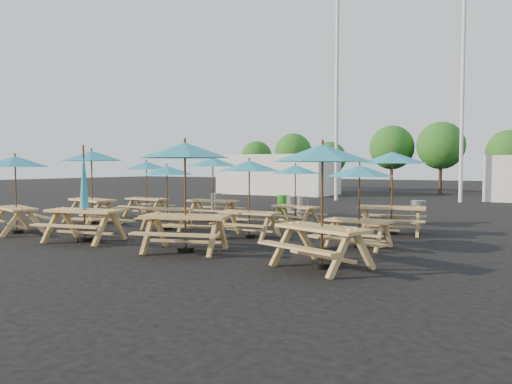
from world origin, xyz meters
The scene contains 27 objects.
ground centered at (0.00, 0.00, 0.00)m, with size 120.00×120.00×0.00m, color black.
picnic_unit_0 centered at (-4.86, -4.30, 1.98)m, with size 2.39×2.39×2.32m.
picnic_unit_1 centered at (-4.90, -1.41, 2.19)m, with size 2.49×2.49×2.56m.
picnic_unit_2 centered at (-4.89, 1.28, 1.88)m, with size 1.81×1.81×2.19m.
picnic_unit_3 centered at (-1.77, -4.40, 1.05)m, with size 2.32×2.12×2.56m.
picnic_unit_4 centered at (-1.54, -1.37, 1.74)m, with size 2.05×2.05×2.03m.
picnic_unit_5 centered at (-1.64, 1.23, 1.99)m, with size 2.04×2.04×2.33m.
picnic_unit_6 centered at (1.52, -4.27, 2.20)m, with size 2.66×2.66×2.57m.
picnic_unit_7 centered at (1.58, -1.53, 1.86)m, with size 1.86×1.86×2.18m.
picnic_unit_8 centered at (1.58, 1.37, 1.76)m, with size 2.03×2.03×2.06m.
picnic_unit_9 centered at (4.99, -4.35, 2.09)m, with size 2.55×2.55×2.45m.
picnic_unit_10 centered at (4.79, -1.60, 1.75)m, with size 1.77×1.77×2.05m.
picnic_unit_11 centered at (4.81, 1.21, 2.08)m, with size 2.34×2.34×2.44m.
waste_bin_0 centered at (-3.81, 4.52, 0.40)m, with size 0.50×0.50×0.80m, color gray.
waste_bin_1 centered at (-0.65, 4.79, 0.40)m, with size 0.50×0.50×0.80m, color #1C7F17.
waste_bin_2 centered at (-0.02, 4.38, 0.40)m, with size 0.50×0.50×0.80m, color gray.
waste_bin_3 centered at (0.36, 4.47, 0.40)m, with size 0.50×0.50×0.80m, color gray.
waste_bin_4 centered at (4.87, 4.33, 0.40)m, with size 0.50×0.50×0.80m, color gray.
mast_0 centered at (-2.00, 14.00, 6.00)m, with size 0.20×0.20×12.00m, color silver.
mast_1 centered at (4.50, 16.00, 6.00)m, with size 0.20×0.20×12.00m, color silver.
event_tent_0 centered at (-8.00, 18.00, 1.40)m, with size 8.00×4.00×2.80m, color silver.
tree_0 centered at (-14.07, 25.25, 2.83)m, with size 2.80×2.80×4.24m.
tree_1 centered at (-9.74, 23.90, 3.15)m, with size 3.11×3.11×4.72m.
tree_2 centered at (-6.39, 23.65, 2.62)m, with size 2.59×2.59×3.93m.
tree_3 centered at (-1.75, 24.72, 3.41)m, with size 3.36×3.36×5.09m.
tree_4 centered at (1.90, 24.26, 3.46)m, with size 3.41×3.41×5.17m.
tree_5 centered at (6.22, 24.67, 2.97)m, with size 2.94×2.94×4.45m.
Camera 1 is at (8.85, -13.35, 2.01)m, focal length 35.00 mm.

